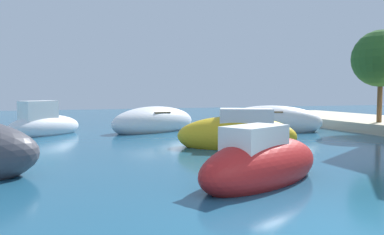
# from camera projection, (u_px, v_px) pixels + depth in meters

# --- Properties ---
(moored_boat_0) EXTENTS (4.65, 3.37, 1.77)m
(moored_boat_0) POSITION_uv_depth(u_px,v_px,m) (237.00, 134.00, 13.99)
(moored_boat_0) COLOR gold
(moored_boat_0) RESTS_ON ground
(moored_boat_4) EXTENTS (5.31, 3.74, 1.66)m
(moored_boat_4) POSITION_uv_depth(u_px,v_px,m) (154.00, 122.00, 19.69)
(moored_boat_4) COLOR white
(moored_boat_4) RESTS_ON ground
(moored_boat_5) EXTENTS (4.29, 3.16, 1.61)m
(moored_boat_5) POSITION_uv_depth(u_px,v_px,m) (262.00, 164.00, 8.69)
(moored_boat_5) COLOR #B21E1E
(moored_boat_5) RESTS_ON ground
(moored_boat_6) EXTENTS (5.47, 3.97, 1.71)m
(moored_boat_6) POSITION_uv_depth(u_px,v_px,m) (271.00, 122.00, 19.72)
(moored_boat_6) COLOR white
(moored_boat_6) RESTS_ON ground
(moored_boat_7) EXTENTS (3.89, 3.41, 1.89)m
(moored_boat_7) POSITION_uv_depth(u_px,v_px,m) (44.00, 125.00, 18.02)
(moored_boat_7) COLOR white
(moored_boat_7) RESTS_ON ground
(quayside_tree) EXTENTS (2.83, 2.83, 4.61)m
(quayside_tree) POSITION_uv_depth(u_px,v_px,m) (381.00, 59.00, 19.04)
(quayside_tree) COLOR brown
(quayside_tree) RESTS_ON quay_promenade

